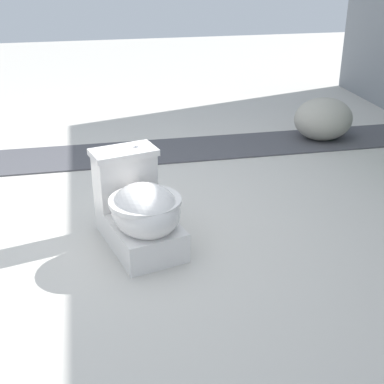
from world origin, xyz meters
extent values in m
plane|color=beige|center=(0.00, 0.00, 0.00)|extent=(14.00, 14.00, 0.00)
cube|color=#4C4C51|center=(-1.18, 0.50, 0.01)|extent=(0.56, 8.00, 0.01)
cube|color=white|center=(0.27, 0.16, 0.09)|extent=(0.67, 0.48, 0.17)
ellipsoid|color=white|center=(0.37, 0.19, 0.26)|extent=(0.52, 0.46, 0.28)
cylinder|color=white|center=(0.37, 0.19, 0.32)|extent=(0.48, 0.48, 0.03)
cube|color=white|center=(0.07, 0.11, 0.32)|extent=(0.26, 0.37, 0.30)
cube|color=white|center=(0.07, 0.11, 0.49)|extent=(0.29, 0.40, 0.04)
cylinder|color=silver|center=(0.05, 0.19, 0.51)|extent=(0.02, 0.02, 0.01)
ellipsoid|color=#ADA899|center=(-1.22, 1.93, 0.18)|extent=(0.54, 0.59, 0.36)
camera|label=1|loc=(2.92, -0.08, 1.55)|focal=50.00mm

